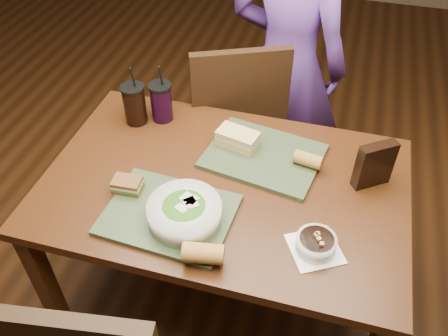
{
  "coord_description": "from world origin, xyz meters",
  "views": [
    {
      "loc": [
        0.33,
        -1.16,
        1.96
      ],
      "look_at": [
        0.0,
        0.0,
        0.82
      ],
      "focal_mm": 38.0,
      "sensor_mm": 36.0,
      "label": 1
    }
  ],
  "objects_px": {
    "diner": "(287,65)",
    "chip_bag": "(374,165)",
    "tray_far": "(263,156)",
    "baguette_far": "(308,160)",
    "sandwich_near": "(127,185)",
    "cup_berry": "(161,102)",
    "dining_table": "(224,199)",
    "soup_bowl": "(316,244)",
    "tray_near": "(169,215)",
    "salad_bowl": "(184,212)",
    "baguette_near": "(203,253)",
    "chair_far": "(245,122)",
    "sandwich_far": "(238,139)",
    "cup_cola": "(135,104)"
  },
  "relations": [
    {
      "from": "soup_bowl",
      "to": "baguette_near",
      "type": "height_order",
      "value": "baguette_near"
    },
    {
      "from": "tray_near",
      "to": "baguette_far",
      "type": "distance_m",
      "value": 0.55
    },
    {
      "from": "tray_near",
      "to": "soup_bowl",
      "type": "height_order",
      "value": "soup_bowl"
    },
    {
      "from": "chair_far",
      "to": "tray_far",
      "type": "xyz_separation_m",
      "value": [
        0.18,
        -0.45,
        0.21
      ]
    },
    {
      "from": "tray_near",
      "to": "baguette_near",
      "type": "height_order",
      "value": "baguette_near"
    },
    {
      "from": "baguette_far",
      "to": "baguette_near",
      "type": "bearing_deg",
      "value": -115.46
    },
    {
      "from": "tray_far",
      "to": "sandwich_near",
      "type": "distance_m",
      "value": 0.52
    },
    {
      "from": "sandwich_near",
      "to": "cup_berry",
      "type": "distance_m",
      "value": 0.44
    },
    {
      "from": "chair_far",
      "to": "salad_bowl",
      "type": "bearing_deg",
      "value": -90.15
    },
    {
      "from": "diner",
      "to": "sandwich_far",
      "type": "bearing_deg",
      "value": 93.46
    },
    {
      "from": "dining_table",
      "to": "sandwich_far",
      "type": "distance_m",
      "value": 0.24
    },
    {
      "from": "baguette_far",
      "to": "cup_cola",
      "type": "bearing_deg",
      "value": 172.42
    },
    {
      "from": "tray_far",
      "to": "cup_berry",
      "type": "height_order",
      "value": "cup_berry"
    },
    {
      "from": "tray_far",
      "to": "sandwich_far",
      "type": "height_order",
      "value": "sandwich_far"
    },
    {
      "from": "salad_bowl",
      "to": "cup_berry",
      "type": "relative_size",
      "value": 0.95
    },
    {
      "from": "diner",
      "to": "chip_bag",
      "type": "relative_size",
      "value": 8.77
    },
    {
      "from": "salad_bowl",
      "to": "chip_bag",
      "type": "xyz_separation_m",
      "value": [
        0.57,
        0.36,
        0.03
      ]
    },
    {
      "from": "tray_far",
      "to": "baguette_far",
      "type": "distance_m",
      "value": 0.17
    },
    {
      "from": "tray_near",
      "to": "baguette_far",
      "type": "bearing_deg",
      "value": 41.3
    },
    {
      "from": "diner",
      "to": "sandwich_near",
      "type": "bearing_deg",
      "value": 78.74
    },
    {
      "from": "dining_table",
      "to": "tray_near",
      "type": "xyz_separation_m",
      "value": [
        -0.13,
        -0.21,
        0.1
      ]
    },
    {
      "from": "baguette_near",
      "to": "tray_far",
      "type": "bearing_deg",
      "value": 81.92
    },
    {
      "from": "cup_berry",
      "to": "dining_table",
      "type": "bearing_deg",
      "value": -40.4
    },
    {
      "from": "sandwich_near",
      "to": "cup_berry",
      "type": "bearing_deg",
      "value": 95.29
    },
    {
      "from": "chair_far",
      "to": "soup_bowl",
      "type": "distance_m",
      "value": 0.95
    },
    {
      "from": "dining_table",
      "to": "diner",
      "type": "xyz_separation_m",
      "value": [
        0.08,
        0.8,
        0.12
      ]
    },
    {
      "from": "sandwich_near",
      "to": "chip_bag",
      "type": "relative_size",
      "value": 0.57
    },
    {
      "from": "sandwich_near",
      "to": "baguette_far",
      "type": "xyz_separation_m",
      "value": [
        0.58,
        0.3,
        0.0
      ]
    },
    {
      "from": "salad_bowl",
      "to": "soup_bowl",
      "type": "bearing_deg",
      "value": 1.27
    },
    {
      "from": "sandwich_far",
      "to": "cup_cola",
      "type": "relative_size",
      "value": 0.66
    },
    {
      "from": "tray_far",
      "to": "cup_berry",
      "type": "relative_size",
      "value": 1.65
    },
    {
      "from": "diner",
      "to": "tray_near",
      "type": "height_order",
      "value": "diner"
    },
    {
      "from": "diner",
      "to": "chip_bag",
      "type": "height_order",
      "value": "diner"
    },
    {
      "from": "dining_table",
      "to": "tray_far",
      "type": "height_order",
      "value": "tray_far"
    },
    {
      "from": "tray_near",
      "to": "chip_bag",
      "type": "relative_size",
      "value": 2.36
    },
    {
      "from": "chair_far",
      "to": "tray_near",
      "type": "height_order",
      "value": "chair_far"
    },
    {
      "from": "soup_bowl",
      "to": "baguette_near",
      "type": "distance_m",
      "value": 0.35
    },
    {
      "from": "baguette_near",
      "to": "baguette_far",
      "type": "xyz_separation_m",
      "value": [
        0.24,
        0.51,
        -0.01
      ]
    },
    {
      "from": "salad_bowl",
      "to": "chip_bag",
      "type": "relative_size",
      "value": 1.36
    },
    {
      "from": "chair_far",
      "to": "sandwich_near",
      "type": "bearing_deg",
      "value": -107.56
    },
    {
      "from": "salad_bowl",
      "to": "cup_berry",
      "type": "xyz_separation_m",
      "value": [
        -0.28,
        0.52,
        0.02
      ]
    },
    {
      "from": "sandwich_far",
      "to": "chip_bag",
      "type": "xyz_separation_m",
      "value": [
        0.5,
        -0.06,
        0.04
      ]
    },
    {
      "from": "chair_far",
      "to": "baguette_far",
      "type": "height_order",
      "value": "chair_far"
    },
    {
      "from": "diner",
      "to": "soup_bowl",
      "type": "distance_m",
      "value": 1.05
    },
    {
      "from": "salad_bowl",
      "to": "cup_berry",
      "type": "height_order",
      "value": "cup_berry"
    },
    {
      "from": "baguette_near",
      "to": "cup_cola",
      "type": "bearing_deg",
      "value": 128.47
    },
    {
      "from": "tray_near",
      "to": "tray_far",
      "type": "distance_m",
      "value": 0.44
    },
    {
      "from": "sandwich_far",
      "to": "cup_berry",
      "type": "height_order",
      "value": "cup_berry"
    },
    {
      "from": "sandwich_near",
      "to": "cup_cola",
      "type": "bearing_deg",
      "value": 109.3
    },
    {
      "from": "chair_far",
      "to": "cup_cola",
      "type": "xyz_separation_m",
      "value": [
        -0.38,
        -0.36,
        0.28
      ]
    }
  ]
}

